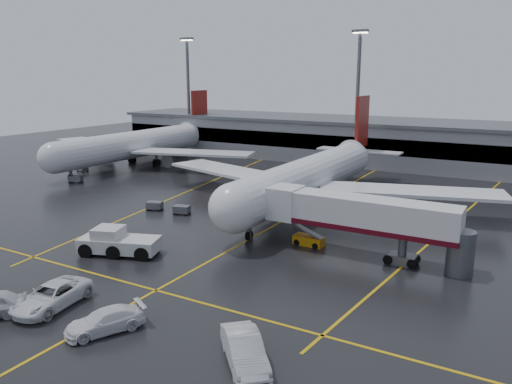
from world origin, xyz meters
The scene contains 21 objects.
ground centered at (0.00, 0.00, 0.00)m, with size 220.00×220.00×0.00m, color black.
apron_line_centre centered at (0.00, 0.00, 0.01)m, with size 0.25×90.00×0.02m, color gold.
apron_line_stop centered at (0.00, -22.00, 0.01)m, with size 60.00×0.25×0.02m, color gold.
apron_line_left centered at (-20.00, 10.00, 0.01)m, with size 0.25×70.00×0.02m, color gold.
apron_line_right centered at (18.00, 10.00, 0.01)m, with size 0.25×70.00×0.02m, color gold.
terminal centered at (0.00, 47.93, 4.32)m, with size 122.00×19.00×8.60m.
light_mast_left centered at (-45.00, 42.00, 14.47)m, with size 3.00×1.20×25.45m.
light_mast_mid centered at (-5.00, 42.00, 14.47)m, with size 3.00×1.20×25.45m.
main_airliner centered at (0.00, 9.70, 4.21)m, with size 48.80×45.60×14.10m.
second_airliner centered at (-42.00, 21.70, 4.21)m, with size 48.80×45.60×14.10m.
jet_bridge centered at (11.87, -6.00, 3.93)m, with size 19.90×3.40×6.05m.
pushback_tractor centered at (-9.07, -17.16, 1.10)m, with size 8.33×5.57×2.76m.
belt_loader centered at (6.30, -5.43, 0.50)m, with size 3.33×1.74×2.04m.
service_van_a centered at (-4.86, -28.22, 0.91)m, with size 3.02×6.55×1.82m, color white.
service_van_b centered at (1.43, -28.86, 0.79)m, with size 2.21×5.42×1.57m, color white.
service_van_c centered at (11.83, -27.56, 0.96)m, with size 2.04×5.84×1.93m, color silver.
baggage_cart_a centered at (-12.54, -2.59, 0.63)m, with size 2.27×1.79×1.12m.
baggage_cart_b centered at (-16.89, -2.74, 0.63)m, with size 2.33×1.91×1.12m.
baggage_cart_c centered at (-11.72, 6.25, 0.63)m, with size 2.00×1.30×1.12m.
baggage_cart_d centered at (-46.41, 11.36, 0.63)m, with size 2.20×1.63×1.12m.
baggage_cart_e centered at (-39.80, 4.19, 0.63)m, with size 2.35×1.99×1.12m.
Camera 1 is at (25.91, -50.75, 17.17)m, focal length 34.90 mm.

